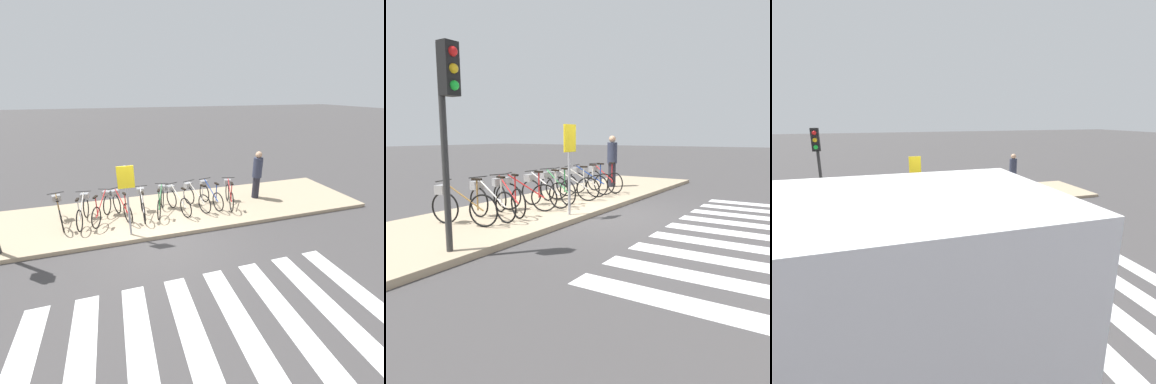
% 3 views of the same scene
% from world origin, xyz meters
% --- Properties ---
extents(ground_plane, '(120.00, 120.00, 0.00)m').
position_xyz_m(ground_plane, '(0.00, 0.00, 0.00)').
color(ground_plane, '#423F3F').
extents(sidewalk, '(14.96, 3.09, 0.12)m').
position_xyz_m(sidewalk, '(0.00, 1.55, 0.06)').
color(sidewalk, tan).
rests_on(sidewalk, ground_plane).
extents(road_crosswalk, '(7.65, 8.00, 0.01)m').
position_xyz_m(road_crosswalk, '(0.00, -5.75, 0.00)').
color(road_crosswalk, silver).
rests_on(road_crosswalk, ground_plane).
extents(parked_bicycle_0, '(0.53, 1.52, 0.95)m').
position_xyz_m(parked_bicycle_0, '(-2.74, 1.58, 0.55)').
color(parked_bicycle_0, black).
rests_on(parked_bicycle_0, sidewalk).
extents(parked_bicycle_1, '(0.46, 1.54, 0.95)m').
position_xyz_m(parked_bicycle_1, '(-2.06, 1.47, 0.55)').
color(parked_bicycle_1, black).
rests_on(parked_bicycle_1, sidewalk).
extents(parked_bicycle_2, '(0.65, 1.47, 0.95)m').
position_xyz_m(parked_bicycle_2, '(-1.49, 1.50, 0.55)').
color(parked_bicycle_2, black).
rests_on(parked_bicycle_2, sidewalk).
extents(parked_bicycle_3, '(0.65, 1.47, 0.95)m').
position_xyz_m(parked_bicycle_3, '(-0.95, 1.51, 0.55)').
color(parked_bicycle_3, black).
rests_on(parked_bicycle_3, sidewalk).
extents(parked_bicycle_4, '(0.46, 1.55, 0.95)m').
position_xyz_m(parked_bicycle_4, '(-0.28, 1.44, 0.55)').
color(parked_bicycle_4, black).
rests_on(parked_bicycle_4, sidewalk).
extents(parked_bicycle_5, '(0.60, 1.49, 0.95)m').
position_xyz_m(parked_bicycle_5, '(0.34, 1.50, 0.55)').
color(parked_bicycle_5, black).
rests_on(parked_bicycle_5, sidewalk).
extents(parked_bicycle_6, '(0.61, 1.49, 0.95)m').
position_xyz_m(parked_bicycle_6, '(0.85, 1.40, 0.55)').
color(parked_bicycle_6, black).
rests_on(parked_bicycle_6, sidewalk).
extents(parked_bicycle_7, '(0.64, 1.47, 0.95)m').
position_xyz_m(parked_bicycle_7, '(1.51, 1.50, 0.55)').
color(parked_bicycle_7, black).
rests_on(parked_bicycle_7, sidewalk).
extents(parked_bicycle_8, '(0.48, 1.53, 0.95)m').
position_xyz_m(parked_bicycle_8, '(2.07, 1.55, 0.55)').
color(parked_bicycle_8, black).
rests_on(parked_bicycle_8, sidewalk).
extents(parked_bicycle_9, '(0.56, 1.51, 0.95)m').
position_xyz_m(parked_bicycle_9, '(2.75, 1.41, 0.55)').
color(parked_bicycle_9, black).
rests_on(parked_bicycle_9, sidewalk).
extents(pedestrian, '(0.34, 0.34, 1.77)m').
position_xyz_m(pedestrian, '(3.98, 1.70, 1.06)').
color(pedestrian, '#23232D').
rests_on(pedestrian, sidewalk).
extents(traffic_light, '(0.24, 0.40, 3.07)m').
position_xyz_m(traffic_light, '(-3.98, 0.23, 2.34)').
color(traffic_light, '#2D2D2D').
rests_on(traffic_light, sidewalk).
extents(sign_post, '(0.44, 0.07, 2.01)m').
position_xyz_m(sign_post, '(-0.75, 0.29, 1.49)').
color(sign_post, '#99999E').
rests_on(sign_post, sidewalk).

